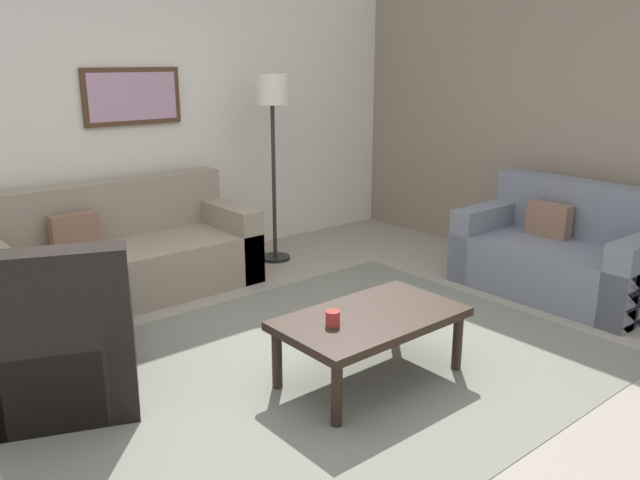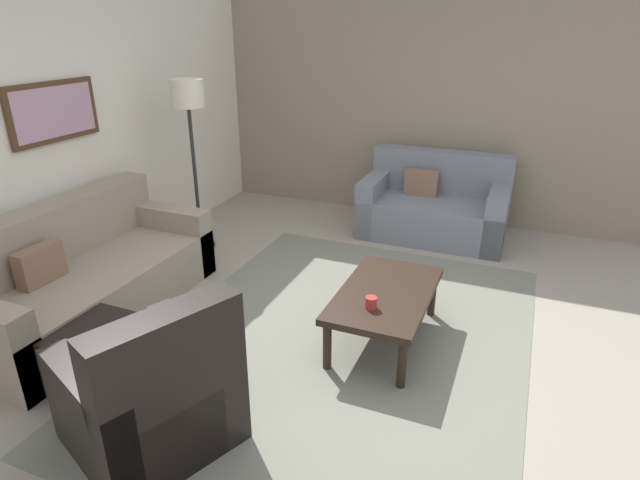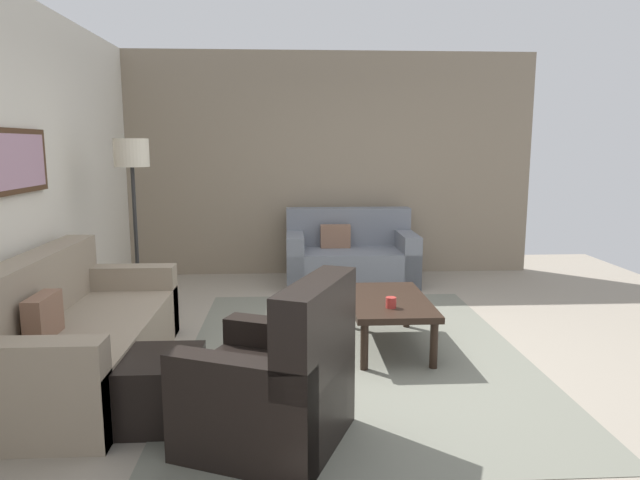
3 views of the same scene
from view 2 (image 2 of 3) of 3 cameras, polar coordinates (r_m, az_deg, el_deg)
The scene contains 12 objects.
ground_plane at distance 4.00m, azimuth 2.14°, elevation -11.04°, with size 8.00×8.00×0.00m, color gray.
rear_partition at distance 4.93m, azimuth -27.77°, elevation 10.65°, with size 6.00×0.12×2.80m, color silver.
stone_feature_panel at distance 6.27m, azimuth 12.28°, elevation 14.85°, with size 0.12×5.20×2.80m, color gray.
area_rug at distance 4.00m, azimuth 2.14°, elevation -10.99°, with size 3.55×2.66×0.01m, color slate.
couch_main at distance 4.65m, azimuth -24.57°, elevation -3.95°, with size 2.11×0.93×0.88m.
couch_loveseat at distance 5.96m, azimuth 12.39°, elevation 3.50°, with size 0.89×1.53×0.88m.
armchair_leather at distance 3.13m, azimuth -17.52°, elevation -16.32°, with size 1.05×1.05×0.95m.
ottoman at distance 3.83m, azimuth -23.35°, elevation -11.28°, with size 0.56×0.56×0.40m, color black.
coffee_table at distance 3.87m, azimuth 7.10°, elevation -6.20°, with size 1.10×0.64×0.41m.
cup at distance 3.61m, azimuth 5.57°, elevation -6.78°, with size 0.08×0.08×0.08m, color #B2332D.
lamp_standing at distance 5.32m, azimuth -14.04°, elevation 13.38°, with size 0.32×0.32×1.71m.
framed_artwork at distance 4.87m, azimuth -26.93°, elevation 12.31°, with size 0.86×0.04×0.48m.
Camera 2 is at (-3.12, -1.13, 2.24)m, focal length 29.47 mm.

